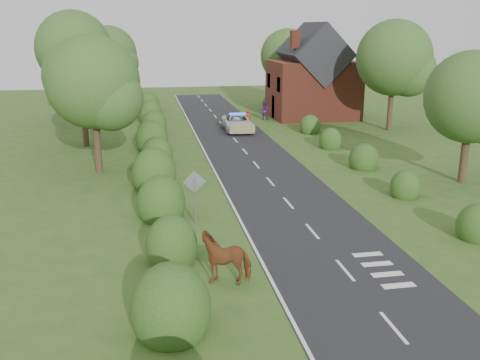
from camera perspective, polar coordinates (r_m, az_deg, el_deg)
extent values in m
plane|color=#305621|center=(24.02, 7.71, -5.48)|extent=(120.00, 120.00, 0.00)
cube|color=black|center=(37.92, 0.80, 2.73)|extent=(6.00, 70.00, 0.02)
cube|color=white|center=(17.36, 16.04, -14.87)|extent=(0.12, 1.80, 0.01)
cube|color=white|center=(20.57, 11.15, -9.41)|extent=(0.12, 1.80, 0.01)
cube|color=white|center=(24.01, 7.71, -5.43)|extent=(0.12, 1.80, 0.01)
cube|color=white|center=(27.61, 5.19, -2.45)|extent=(0.12, 1.80, 0.01)
cube|color=white|center=(31.30, 3.26, -0.16)|extent=(0.12, 1.80, 0.01)
cube|color=white|center=(35.06, 1.74, 1.64)|extent=(0.12, 1.80, 0.01)
cube|color=white|center=(38.87, 0.52, 3.09)|extent=(0.12, 1.80, 0.01)
cube|color=white|center=(42.72, -0.49, 4.27)|extent=(0.12, 1.80, 0.01)
cube|color=white|center=(46.59, -1.33, 5.26)|extent=(0.12, 1.80, 0.01)
cube|color=white|center=(50.48, -2.05, 6.10)|extent=(0.12, 1.80, 0.01)
cube|color=white|center=(54.38, -2.66, 6.82)|extent=(0.12, 1.80, 0.01)
cube|color=white|center=(58.30, -3.19, 7.44)|extent=(0.12, 1.80, 0.01)
cube|color=white|center=(62.23, -3.66, 7.98)|extent=(0.12, 1.80, 0.01)
cube|color=white|center=(66.17, -4.07, 8.45)|extent=(0.12, 1.80, 0.01)
cube|color=white|center=(70.11, -4.44, 8.88)|extent=(0.12, 1.80, 0.01)
cube|color=white|center=(37.48, -3.56, 2.56)|extent=(0.12, 70.00, 0.01)
cube|color=white|center=(19.89, 16.56, -10.73)|extent=(1.20, 0.35, 0.01)
cube|color=white|center=(20.60, 15.44, -9.66)|extent=(1.20, 0.35, 0.01)
cube|color=white|center=(21.34, 14.40, -8.66)|extent=(1.20, 0.35, 0.01)
cube|color=white|center=(22.08, 13.44, -7.72)|extent=(1.20, 0.35, 0.01)
ellipsoid|color=#203F0E|center=(16.31, -7.37, -13.44)|extent=(2.40, 2.52, 2.80)
ellipsoid|color=#203F0E|center=(20.86, -7.31, -6.94)|extent=(2.00, 2.10, 2.40)
ellipsoid|color=#203F0E|center=(25.51, -8.40, -2.44)|extent=(2.30, 2.41, 2.70)
ellipsoid|color=#203F0E|center=(30.27, -9.15, 0.66)|extent=(2.50, 2.62, 3.00)
ellipsoid|color=#203F0E|center=(35.15, -8.86, 2.60)|extent=(2.10, 2.20, 2.50)
ellipsoid|color=#203F0E|center=(40.01, -9.38, 4.34)|extent=(2.40, 2.52, 2.80)
ellipsoid|color=#203F0E|center=(45.92, -9.16, 5.78)|extent=(2.20, 2.31, 2.60)
ellipsoid|color=#203F0E|center=(51.83, -9.56, 6.96)|extent=(2.30, 2.41, 2.70)
ellipsoid|color=#203F0E|center=(57.76, -9.78, 7.90)|extent=(2.40, 2.52, 2.80)
ellipsoid|color=#203F0E|center=(25.04, 24.01, -4.54)|extent=(1.80, 1.89, 2.00)
ellipsoid|color=#203F0E|center=(29.76, 17.18, -0.74)|extent=(1.60, 1.68, 1.90)
ellipsoid|color=#203F0E|center=(35.05, 13.06, 2.15)|extent=(1.90, 2.00, 2.10)
ellipsoid|color=#203F0E|center=(40.46, 9.62, 4.14)|extent=(1.70, 1.78, 2.00)
ellipsoid|color=#203F0E|center=(46.12, 7.47, 5.69)|extent=(1.80, 1.89, 2.00)
ellipsoid|color=#203F0E|center=(59.39, 3.19, 8.11)|extent=(1.70, 1.78, 2.00)
cylinder|color=#332316|center=(34.01, -14.99, 4.02)|extent=(0.44, 0.44, 3.96)
sphere|color=#285522|center=(33.48, -15.44, 10.05)|extent=(5.60, 5.60, 5.60)
sphere|color=#4F692C|center=(32.95, -13.68, 8.51)|extent=(3.92, 3.92, 3.92)
cylinder|color=#332316|center=(42.01, -16.23, 5.99)|extent=(0.44, 0.44, 3.74)
sphere|color=#285522|center=(41.58, -16.60, 10.61)|extent=(5.60, 5.60, 5.60)
sphere|color=#4F692C|center=(41.02, -15.21, 9.45)|extent=(3.92, 3.92, 3.92)
cylinder|color=#332316|center=(51.93, -16.91, 8.38)|extent=(0.44, 0.44, 4.84)
sphere|color=#285522|center=(51.58, -17.31, 13.22)|extent=(6.80, 6.80, 6.80)
sphere|color=#4F692C|center=(50.83, -15.93, 12.05)|extent=(4.76, 4.76, 4.76)
cylinder|color=#332316|center=(61.66, -13.56, 9.43)|extent=(0.44, 0.44, 4.18)
sphere|color=#285522|center=(61.36, -13.80, 12.95)|extent=(6.00, 6.00, 6.00)
sphere|color=#4F692C|center=(60.77, -12.76, 12.09)|extent=(4.20, 4.20, 4.20)
cylinder|color=#332316|center=(33.42, 22.84, 2.70)|extent=(0.44, 0.44, 3.52)
sphere|color=#285522|center=(32.90, 23.45, 8.13)|extent=(5.20, 5.20, 5.20)
cylinder|color=#332316|center=(48.53, 15.75, 7.71)|extent=(0.44, 0.44, 4.40)
sphere|color=#285522|center=(48.15, 16.12, 12.42)|extent=(6.40, 6.40, 6.40)
sphere|color=#4F692C|center=(48.15, 17.58, 11.11)|extent=(4.48, 4.48, 4.48)
cylinder|color=#332316|center=(61.73, 4.98, 9.71)|extent=(0.44, 0.44, 3.96)
sphere|color=#285522|center=(61.44, 5.06, 13.05)|extent=(6.00, 6.00, 6.00)
sphere|color=#4F692C|center=(61.20, 6.16, 12.17)|extent=(4.20, 4.20, 4.20)
cylinder|color=gray|center=(24.53, -4.84, -2.20)|extent=(0.08, 0.08, 2.20)
cube|color=gray|center=(24.26, -4.89, -0.18)|extent=(1.06, 0.04, 1.06)
cube|color=brown|center=(54.16, 7.75, 9.56)|extent=(8.00, 7.00, 5.50)
cube|color=black|center=(53.89, 7.89, 13.21)|extent=(5.94, 7.40, 5.94)
cube|color=brown|center=(51.20, 5.91, 14.70)|extent=(0.80, 0.80, 1.60)
imported|color=#5D2F15|center=(19.25, -1.47, -8.52)|extent=(2.33, 1.55, 1.52)
imported|color=silver|center=(46.60, -0.26, 6.13)|extent=(2.46, 5.15, 1.42)
cube|color=yellow|center=(44.10, 0.26, 5.46)|extent=(2.12, 0.10, 0.78)
cube|color=blue|center=(46.47, -0.26, 7.08)|extent=(1.42, 0.31, 0.14)
imported|color=#B02712|center=(48.09, 0.82, 6.56)|extent=(0.70, 0.61, 1.62)
imported|color=#4B1E5F|center=(52.36, 2.61, 7.42)|extent=(1.06, 0.95, 1.78)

